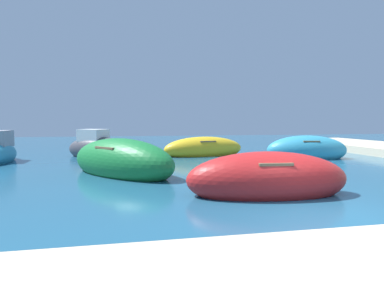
# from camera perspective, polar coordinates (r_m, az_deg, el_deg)

# --- Properties ---
(ground) EXTENTS (80.00, 80.00, 0.00)m
(ground) POSITION_cam_1_polar(r_m,az_deg,el_deg) (8.02, 25.19, -11.81)
(ground) COLOR #1E5170
(moored_boat_0) EXTENTS (5.47, 2.62, 1.55)m
(moored_boat_0) POSITION_cam_1_polar(r_m,az_deg,el_deg) (19.58, 2.21, -0.88)
(moored_boat_0) COLOR gold
(moored_boat_0) RESTS_ON ground
(moored_boat_3) EXTENTS (4.95, 2.28, 1.65)m
(moored_boat_3) POSITION_cam_1_polar(r_m,az_deg,el_deg) (9.41, 13.68, -6.33)
(moored_boat_3) COLOR #B21E1E
(moored_boat_3) RESTS_ON ground
(moored_boat_4) EXTENTS (5.24, 5.65, 1.90)m
(moored_boat_4) POSITION_cam_1_polar(r_m,az_deg,el_deg) (12.96, -12.90, -3.15)
(moored_boat_4) COLOR #197233
(moored_boat_4) RESTS_ON ground
(moored_boat_5) EXTENTS (4.92, 2.77, 1.73)m
(moored_boat_5) POSITION_cam_1_polar(r_m,az_deg,el_deg) (19.32, 20.33, -1.06)
(moored_boat_5) COLOR teal
(moored_boat_5) RESTS_ON ground
(moored_boat_7) EXTENTS (4.60, 4.02, 2.04)m
(moored_boat_7) POSITION_cam_1_polar(r_m,az_deg,el_deg) (19.77, -16.99, -0.73)
(moored_boat_7) COLOR #3F3F47
(moored_boat_7) RESTS_ON ground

